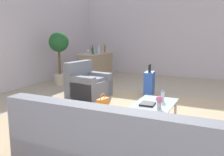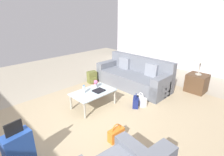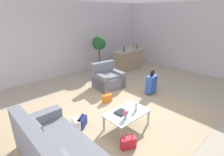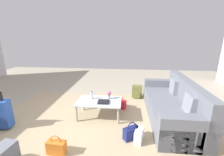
# 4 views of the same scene
# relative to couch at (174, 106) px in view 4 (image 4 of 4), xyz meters

# --- Properties ---
(ground_plane) EXTENTS (12.00, 12.00, 0.00)m
(ground_plane) POSITION_rel_couch_xyz_m (2.20, 0.60, -0.31)
(ground_plane) COLOR #A89E89
(area_rug) EXTENTS (5.20, 4.40, 0.01)m
(area_rug) POSITION_rel_couch_xyz_m (1.60, 0.80, -0.31)
(area_rug) COLOR tan
(area_rug) RESTS_ON ground
(couch) EXTENTS (0.98, 2.39, 0.94)m
(couch) POSITION_rel_couch_xyz_m (0.00, 0.00, 0.00)
(couch) COLOR slate
(couch) RESTS_ON ground
(coffee_table) EXTENTS (1.07, 0.67, 0.42)m
(coffee_table) POSITION_rel_couch_xyz_m (1.80, 0.10, 0.06)
(coffee_table) COLOR silver
(coffee_table) RESTS_ON ground
(water_bottle) EXTENTS (0.06, 0.06, 0.20)m
(water_bottle) POSITION_rel_couch_xyz_m (2.00, 0.00, 0.20)
(water_bottle) COLOR silver
(water_bottle) RESTS_ON coffee_table
(coffee_table_book) EXTENTS (0.28, 0.25, 0.03)m
(coffee_table_book) POSITION_rel_couch_xyz_m (1.68, 0.18, 0.12)
(coffee_table_book) COLOR black
(coffee_table_book) RESTS_ON coffee_table
(flower_vase) EXTENTS (0.11, 0.11, 0.21)m
(flower_vase) POSITION_rel_couch_xyz_m (1.58, -0.05, 0.23)
(flower_vase) COLOR #B2B7BC
(flower_vase) RESTS_ON coffee_table
(suitcase_blue) EXTENTS (0.42, 0.26, 0.85)m
(suitcase_blue) POSITION_rel_couch_xyz_m (3.80, 0.80, 0.04)
(suitcase_blue) COLOR #2851AD
(suitcase_blue) RESTS_ON ground
(handbag_navy) EXTENTS (0.34, 0.30, 0.36)m
(handbag_navy) POSITION_rel_couch_xyz_m (1.04, 0.86, -0.18)
(handbag_navy) COLOR navy
(handbag_navy) RESTS_ON ground
(handbag_red) EXTENTS (0.35, 0.26, 0.36)m
(handbag_red) POSITION_rel_couch_xyz_m (1.31, -0.39, -0.18)
(handbag_red) COLOR red
(handbag_red) RESTS_ON ground
(handbag_white) EXTENTS (0.22, 0.35, 0.36)m
(handbag_white) POSITION_rel_couch_xyz_m (0.89, 0.92, -0.18)
(handbag_white) COLOR white
(handbag_white) RESTS_ON ground
(handbag_orange) EXTENTS (0.33, 0.16, 0.36)m
(handbag_orange) POSITION_rel_couch_xyz_m (2.31, 1.38, -0.18)
(handbag_orange) COLOR orange
(handbag_orange) RESTS_ON ground
(backpack_olive) EXTENTS (0.33, 0.29, 0.40)m
(backpack_olive) POSITION_rel_couch_xyz_m (0.80, -1.19, -0.12)
(backpack_olive) COLOR olive
(backpack_olive) RESTS_ON ground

